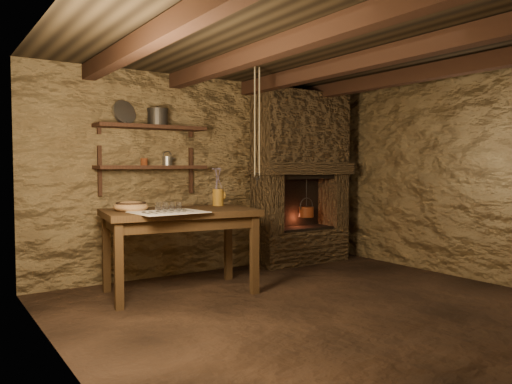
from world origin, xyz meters
TOP-DOWN VIEW (x-y plane):
  - floor at (0.00, 0.00)m, footprint 4.50×4.50m
  - back_wall at (0.00, 2.00)m, footprint 4.50×0.04m
  - left_wall at (-2.25, 0.00)m, footprint 0.04×4.00m
  - right_wall at (2.25, 0.00)m, footprint 0.04×4.00m
  - ceiling at (0.00, 0.00)m, footprint 4.50×4.00m
  - beam_far_left at (-1.50, 0.00)m, footprint 0.14×3.95m
  - beam_mid_left at (-0.50, 0.00)m, footprint 0.14×3.95m
  - beam_mid_right at (0.50, 0.00)m, footprint 0.14×3.95m
  - beam_far_right at (1.50, 0.00)m, footprint 0.14×3.95m
  - shelf_lower at (-0.85, 1.84)m, footprint 1.25×0.30m
  - shelf_upper at (-0.85, 1.84)m, footprint 1.25×0.30m
  - hearth at (1.25, 1.77)m, footprint 1.43×0.51m
  - work_table at (-0.82, 1.19)m, footprint 1.63×1.08m
  - linen_cloth at (-1.05, 0.93)m, footprint 0.68×0.56m
  - pewter_cutlery_row at (-1.05, 0.91)m, footprint 0.56×0.24m
  - drinking_glasses at (-1.03, 1.06)m, footprint 0.21×0.06m
  - stoneware_jug at (-0.25, 1.39)m, footprint 0.14×0.14m
  - wooden_bowl at (-1.29, 1.30)m, footprint 0.45×0.45m
  - iron_stockpot at (-0.78, 1.84)m, footprint 0.28×0.28m
  - tin_pan at (-1.13, 1.94)m, footprint 0.30×0.19m
  - small_kettle at (-0.66, 1.84)m, footprint 0.17×0.15m
  - rusty_tin at (-0.94, 1.84)m, footprint 0.10×0.10m
  - red_pot at (1.31, 1.72)m, footprint 0.23×0.23m
  - hanging_ropes at (0.05, 1.05)m, footprint 0.08×0.08m

SIDE VIEW (x-z plane):
  - floor at x=0.00m, z-range 0.00..0.00m
  - work_table at x=-0.82m, z-range 0.03..0.90m
  - red_pot at x=1.31m, z-range 0.43..0.97m
  - linen_cloth at x=-1.05m, z-range 0.87..0.88m
  - pewter_cutlery_row at x=-1.05m, z-range 0.88..0.89m
  - wooden_bowl at x=-1.29m, z-range 0.85..0.97m
  - drinking_glasses at x=-1.03m, z-range 0.88..0.96m
  - stoneware_jug at x=-0.25m, z-range 0.84..1.27m
  - back_wall at x=0.00m, z-range 0.00..2.40m
  - left_wall at x=-2.25m, z-range 0.00..2.40m
  - right_wall at x=2.25m, z-range 0.00..2.40m
  - hearth at x=1.25m, z-range 0.08..2.38m
  - shelf_lower at x=-0.85m, z-range 1.28..1.32m
  - rusty_tin at x=-0.94m, z-range 1.32..1.40m
  - small_kettle at x=-0.66m, z-range 1.29..1.45m
  - shelf_upper at x=-0.85m, z-range 1.73..1.77m
  - hanging_ropes at x=0.05m, z-range 1.20..2.40m
  - iron_stockpot at x=-0.78m, z-range 1.77..1.94m
  - tin_pan at x=-1.13m, z-range 1.77..2.04m
  - beam_far_left at x=-1.50m, z-range 2.23..2.39m
  - beam_mid_left at x=-0.50m, z-range 2.23..2.39m
  - beam_mid_right at x=0.50m, z-range 2.23..2.39m
  - beam_far_right at x=1.50m, z-range 2.23..2.39m
  - ceiling at x=0.00m, z-range 2.38..2.42m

